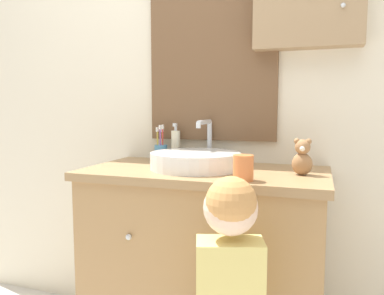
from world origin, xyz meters
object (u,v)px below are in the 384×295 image
teddy_bear (302,158)px  drinking_cup (243,168)px  child_figure (230,291)px  soap_dispenser (176,145)px  toothbrush_holder (161,151)px  sink_basin (196,160)px

teddy_bear → drinking_cup: size_ratio=1.54×
child_figure → drinking_cup: 0.43m
soap_dispenser → drinking_cup: 0.59m
child_figure → drinking_cup: (-0.01, 0.23, 0.37)m
child_figure → teddy_bear: bearing=65.4°
toothbrush_holder → teddy_bear: bearing=-16.6°
toothbrush_holder → child_figure: 0.89m
drinking_cup → child_figure: bearing=-88.1°
sink_basin → drinking_cup: size_ratio=4.70×
sink_basin → drinking_cup: (0.25, -0.21, 0.01)m
sink_basin → child_figure: bearing=-59.2°
soap_dispenser → child_figure: soap_dispenser is taller
soap_dispenser → drinking_cup: soap_dispenser is taller
sink_basin → toothbrush_holder: size_ratio=2.46×
child_figure → soap_dispenser: bearing=124.3°
sink_basin → teddy_bear: 0.45m
sink_basin → child_figure: 0.62m
toothbrush_holder → teddy_bear: size_ratio=1.24×
sink_basin → soap_dispenser: (-0.17, 0.20, 0.04)m
sink_basin → drinking_cup: 0.33m
sink_basin → teddy_bear: (0.45, -0.01, 0.03)m
toothbrush_holder → soap_dispenser: size_ratio=0.96×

